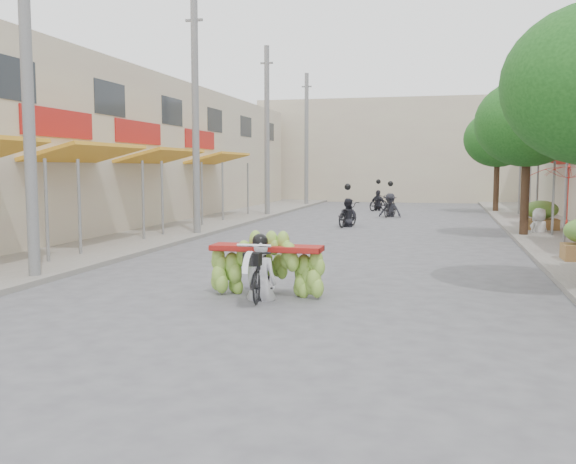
# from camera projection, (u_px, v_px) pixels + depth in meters

# --- Properties ---
(ground) EXTENTS (120.00, 120.00, 0.00)m
(ground) POSITION_uv_depth(u_px,v_px,m) (239.00, 333.00, 9.08)
(ground) COLOR #5A5A5F
(ground) RESTS_ON ground
(sidewalk_left) EXTENTS (4.00, 60.00, 0.12)m
(sidewalk_left) POSITION_uv_depth(u_px,v_px,m) (187.00, 226.00, 25.22)
(sidewalk_left) COLOR gray
(sidewalk_left) RESTS_ON ground
(sidewalk_right) EXTENTS (4.00, 60.00, 0.12)m
(sidewalk_right) POSITION_uv_depth(u_px,v_px,m) (569.00, 234.00, 21.94)
(sidewalk_right) COLOR gray
(sidewalk_right) RESTS_ON ground
(shophouse_row_left) EXTENTS (9.77, 40.00, 6.00)m
(shophouse_row_left) POSITION_uv_depth(u_px,v_px,m) (57.00, 151.00, 25.11)
(shophouse_row_left) COLOR #BEB096
(shophouse_row_left) RESTS_ON ground
(far_building) EXTENTS (20.00, 6.00, 7.00)m
(far_building) POSITION_uv_depth(u_px,v_px,m) (404.00, 151.00, 45.48)
(far_building) COLOR #BEB096
(far_building) RESTS_ON ground
(utility_pole_near) EXTENTS (0.60, 0.24, 8.00)m
(utility_pole_near) POSITION_uv_depth(u_px,v_px,m) (27.00, 83.00, 12.85)
(utility_pole_near) COLOR slate
(utility_pole_near) RESTS_ON ground
(utility_pole_mid) EXTENTS (0.60, 0.24, 8.00)m
(utility_pole_mid) POSITION_uv_depth(u_px,v_px,m) (195.00, 117.00, 21.55)
(utility_pole_mid) COLOR slate
(utility_pole_mid) RESTS_ON ground
(utility_pole_far) EXTENTS (0.60, 0.24, 8.00)m
(utility_pole_far) POSITION_uv_depth(u_px,v_px,m) (267.00, 132.00, 30.25)
(utility_pole_far) COLOR slate
(utility_pole_far) RESTS_ON ground
(utility_pole_back) EXTENTS (0.60, 0.24, 8.00)m
(utility_pole_back) POSITION_uv_depth(u_px,v_px,m) (306.00, 140.00, 38.95)
(utility_pole_back) COLOR slate
(utility_pole_back) RESTS_ON ground
(street_tree_mid) EXTENTS (3.40, 3.40, 5.25)m
(street_tree_mid) POSITION_uv_depth(u_px,v_px,m) (528.00, 123.00, 20.98)
(street_tree_mid) COLOR #3A2719
(street_tree_mid) RESTS_ON ground
(street_tree_far) EXTENTS (3.40, 3.40, 5.25)m
(street_tree_far) POSITION_uv_depth(u_px,v_px,m) (498.00, 139.00, 32.58)
(street_tree_far) COLOR #3A2719
(street_tree_far) RESTS_ON ground
(produce_crate_far) EXTENTS (1.20, 0.88, 1.16)m
(produce_crate_far) POSITION_uv_depth(u_px,v_px,m) (541.00, 213.00, 23.03)
(produce_crate_far) COLOR olive
(produce_crate_far) RESTS_ON ground
(banana_motorbike) EXTENTS (2.20, 1.81, 1.96)m
(banana_motorbike) POSITION_uv_depth(u_px,v_px,m) (264.00, 261.00, 11.46)
(banana_motorbike) COLOR black
(banana_motorbike) RESTS_ON ground
(market_umbrella) EXTENTS (1.94, 1.94, 1.73)m
(market_umbrella) POSITION_uv_depth(u_px,v_px,m) (570.00, 162.00, 15.87)
(market_umbrella) COLOR #AF2017
(market_umbrella) RESTS_ON ground
(pedestrian) EXTENTS (0.94, 0.88, 1.66)m
(pedestrian) POSITION_uv_depth(u_px,v_px,m) (540.00, 208.00, 22.01)
(pedestrian) COLOR silver
(pedestrian) RESTS_ON ground
(bg_motorbike_a) EXTENTS (0.99, 1.80, 1.95)m
(bg_motorbike_a) POSITION_uv_depth(u_px,v_px,m) (347.00, 208.00, 25.32)
(bg_motorbike_a) COLOR black
(bg_motorbike_a) RESTS_ON ground
(bg_motorbike_b) EXTENTS (1.15, 1.85, 1.95)m
(bg_motorbike_b) POSITION_uv_depth(u_px,v_px,m) (390.00, 199.00, 30.27)
(bg_motorbike_b) COLOR black
(bg_motorbike_b) RESTS_ON ground
(bg_motorbike_c) EXTENTS (1.21, 1.61, 1.95)m
(bg_motorbike_c) POSITION_uv_depth(u_px,v_px,m) (378.00, 196.00, 34.70)
(bg_motorbike_c) COLOR black
(bg_motorbike_c) RESTS_ON ground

